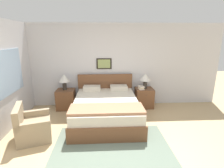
# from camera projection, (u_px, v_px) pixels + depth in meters

# --- Properties ---
(ground_plane) EXTENTS (16.00, 16.00, 0.00)m
(ground_plane) POSITION_uv_depth(u_px,v_px,m) (113.00, 157.00, 3.30)
(ground_plane) COLOR tan
(wall_back) EXTENTS (7.24, 0.09, 2.60)m
(wall_back) POSITION_uv_depth(u_px,v_px,m) (108.00, 66.00, 5.56)
(wall_back) COLOR silver
(wall_back) RESTS_ON ground_plane
(wall_left) EXTENTS (0.08, 5.08, 2.60)m
(wall_left) POSITION_uv_depth(u_px,v_px,m) (6.00, 76.00, 4.11)
(wall_left) COLOR silver
(wall_left) RESTS_ON ground_plane
(area_rug_main) EXTENTS (2.39, 1.62, 0.01)m
(area_rug_main) POSITION_uv_depth(u_px,v_px,m) (112.00, 146.00, 3.62)
(area_rug_main) COLOR slate
(area_rug_main) RESTS_ON ground_plane
(bed) EXTENTS (1.72, 2.18, 1.05)m
(bed) POSITION_uv_depth(u_px,v_px,m) (106.00, 109.00, 4.70)
(bed) COLOR brown
(bed) RESTS_ON ground_plane
(armchair) EXTENTS (0.87, 0.91, 0.79)m
(armchair) POSITION_uv_depth(u_px,v_px,m) (32.00, 127.00, 3.85)
(armchair) COLOR #998466
(armchair) RESTS_ON ground_plane
(nightstand_near_window) EXTENTS (0.55, 0.50, 0.61)m
(nightstand_near_window) POSITION_uv_depth(u_px,v_px,m) (66.00, 99.00, 5.45)
(nightstand_near_window) COLOR brown
(nightstand_near_window) RESTS_ON ground_plane
(nightstand_by_door) EXTENTS (0.55, 0.50, 0.61)m
(nightstand_by_door) POSITION_uv_depth(u_px,v_px,m) (144.00, 98.00, 5.58)
(nightstand_by_door) COLOR brown
(nightstand_by_door) RESTS_ON ground_plane
(table_lamp_near_window) EXTENTS (0.34, 0.34, 0.49)m
(table_lamp_near_window) POSITION_uv_depth(u_px,v_px,m) (64.00, 79.00, 5.29)
(table_lamp_near_window) COLOR #2D2823
(table_lamp_near_window) RESTS_ON nightstand_near_window
(table_lamp_by_door) EXTENTS (0.34, 0.34, 0.49)m
(table_lamp_by_door) POSITION_uv_depth(u_px,v_px,m) (145.00, 78.00, 5.42)
(table_lamp_by_door) COLOR #2D2823
(table_lamp_by_door) RESTS_ON nightstand_by_door
(book_thick_bottom) EXTENTS (0.18, 0.24, 0.04)m
(book_thick_bottom) POSITION_uv_depth(u_px,v_px,m) (141.00, 89.00, 5.44)
(book_thick_bottom) COLOR silver
(book_thick_bottom) RESTS_ON nightstand_by_door
(book_hardcover_middle) EXTENTS (0.17, 0.23, 0.03)m
(book_hardcover_middle) POSITION_uv_depth(u_px,v_px,m) (141.00, 87.00, 5.43)
(book_hardcover_middle) COLOR beige
(book_hardcover_middle) RESTS_ON book_thick_bottom
(book_novel_upper) EXTENTS (0.20, 0.24, 0.03)m
(book_novel_upper) POSITION_uv_depth(u_px,v_px,m) (141.00, 86.00, 5.42)
(book_novel_upper) COLOR silver
(book_novel_upper) RESTS_ON book_hardcover_middle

